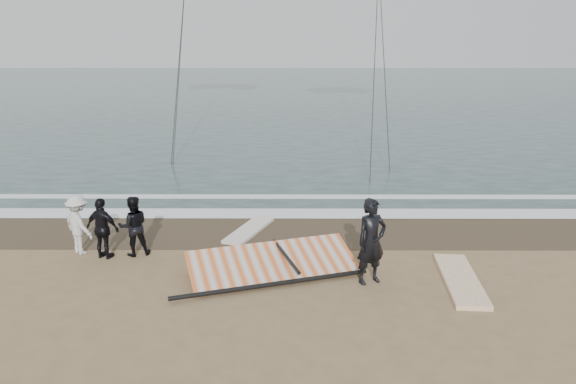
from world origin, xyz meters
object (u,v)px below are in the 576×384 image
object	(u,v)px
man_main	(371,241)
sail_rig	(270,263)
board_white	(461,280)
board_cream	(249,230)

from	to	relation	value
man_main	sail_rig	world-z (taller)	man_main
man_main	board_white	world-z (taller)	man_main
board_cream	sail_rig	distance (m)	2.66
man_main	sail_rig	xyz separation A→B (m)	(-2.26, 0.56, -0.79)
board_white	sail_rig	distance (m)	4.36
board_cream	sail_rig	bearing A→B (deg)	-53.17
man_main	board_white	size ratio (longest dim) A/B	0.74
board_cream	sail_rig	world-z (taller)	sail_rig
board_cream	sail_rig	xyz separation A→B (m)	(0.68, -2.57, 0.15)
board_white	board_cream	size ratio (longest dim) A/B	1.22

